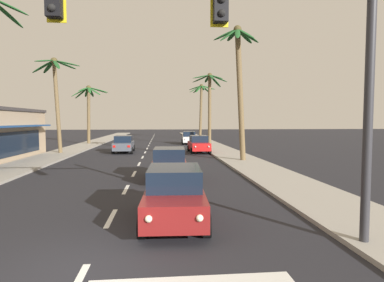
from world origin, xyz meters
name	(u,v)px	position (x,y,z in m)	size (l,w,h in m)	color
ground_plane	(83,272)	(0.00, 0.00, 0.00)	(220.00, 220.00, 0.00)	#232328
sidewalk_right	(234,157)	(7.80, 20.00, 0.07)	(3.20, 110.00, 0.14)	#9E998E
sidewalk_left	(44,159)	(-7.80, 20.00, 0.07)	(3.20, 110.00, 0.14)	#9E998E
lane_markings	(147,159)	(0.46, 20.00, 0.00)	(4.28, 88.80, 0.01)	silver
traffic_signal_mast	(229,31)	(3.20, 0.73, 5.18)	(11.06, 0.41, 7.39)	#2D2D33
sedan_lead_at_stop_bar	(174,194)	(2.02, 3.22, 0.85)	(2.09, 4.51, 1.68)	maroon
sedan_third_in_queue	(169,164)	(2.03, 10.32, 0.85)	(2.07, 4.50, 1.68)	maroon
sedan_oncoming_far	(124,144)	(-2.08, 25.28, 0.85)	(2.01, 4.47, 1.68)	#4C515B
sedan_parked_nearest_kerb	(189,138)	(5.33, 36.37, 0.85)	(2.08, 4.50, 1.68)	silver
sedan_parked_mid_kerb	(199,144)	(5.27, 24.59, 0.85)	(2.02, 4.48, 1.68)	red
palm_left_third	(56,86)	(-8.08, 24.32, 6.31)	(4.65, 4.36, 8.95)	brown
palm_left_farthest	(89,102)	(-7.87, 36.90, 5.56)	(4.62, 4.83, 7.79)	brown
palm_right_second	(239,74)	(7.49, 17.29, 6.67)	(3.58, 3.59, 10.23)	brown
palm_right_third	(210,96)	(7.57, 32.59, 6.18)	(4.63, 4.71, 8.98)	brown
palm_right_farthest	(201,101)	(8.39, 47.91, 6.48)	(4.51, 4.64, 9.38)	brown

